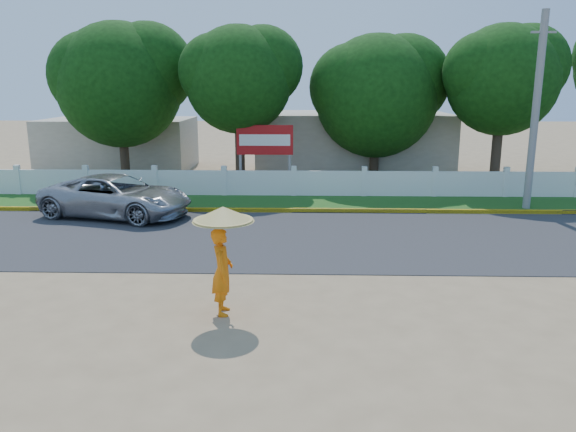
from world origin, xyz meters
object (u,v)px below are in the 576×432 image
(utility_pole, at_px, (536,113))
(billboard, at_px, (265,144))
(vehicle, at_px, (117,196))
(monk_with_parasol, at_px, (223,245))

(utility_pole, bearing_deg, billboard, 162.02)
(utility_pole, height_order, vehicle, utility_pole)
(billboard, bearing_deg, vehicle, -134.85)
(utility_pole, distance_m, vehicle, 15.78)
(utility_pole, relative_size, vehicle, 1.35)
(utility_pole, bearing_deg, monk_with_parasol, -134.69)
(vehicle, bearing_deg, billboard, -29.56)
(vehicle, distance_m, billboard, 7.30)
(utility_pole, bearing_deg, vehicle, -173.64)
(vehicle, relative_size, monk_with_parasol, 2.36)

